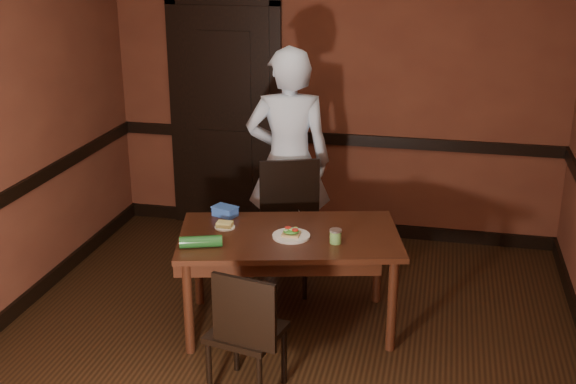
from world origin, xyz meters
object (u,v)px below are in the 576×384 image
at_px(person, 289,162).
at_px(cheese_saucer, 225,225).
at_px(chair_near, 247,329).
at_px(sandwich_plate, 291,235).
at_px(food_tub, 225,211).
at_px(sauce_jar, 336,236).
at_px(dining_table, 289,280).
at_px(chair_far, 274,230).

distance_m(person, cheese_saucer, 0.97).
height_order(chair_near, sandwich_plate, chair_near).
bearing_deg(food_tub, person, 85.62).
xyz_separation_m(sauce_jar, cheese_saucer, (-0.79, 0.09, -0.03)).
bearing_deg(cheese_saucer, food_tub, 106.45).
xyz_separation_m(dining_table, food_tub, (-0.53, 0.23, 0.39)).
distance_m(sandwich_plate, cheese_saucer, 0.49).
relative_size(sauce_jar, food_tub, 0.47).
relative_size(dining_table, chair_far, 1.49).
xyz_separation_m(cheese_saucer, food_tub, (-0.06, 0.22, 0.02)).
height_order(chair_near, food_tub, chair_near).
bearing_deg(chair_near, sauce_jar, -106.42).
distance_m(dining_table, sandwich_plate, 0.37).
xyz_separation_m(chair_near, food_tub, (-0.45, 1.05, 0.32)).
bearing_deg(food_tub, dining_table, -2.88).
bearing_deg(dining_table, cheese_saucer, 165.16).
xyz_separation_m(chair_far, person, (0.03, 0.40, 0.42)).
relative_size(chair_far, person, 0.54).
height_order(chair_far, sandwich_plate, chair_far).
distance_m(dining_table, cheese_saucer, 0.59).
xyz_separation_m(chair_near, cheese_saucer, (-0.38, 0.84, 0.30)).
relative_size(sauce_jar, cheese_saucer, 0.67).
bearing_deg(cheese_saucer, chair_near, -65.34).
xyz_separation_m(chair_far, sandwich_plate, (0.26, -0.57, 0.22)).
bearing_deg(sandwich_plate, food_tub, 153.12).
xyz_separation_m(dining_table, chair_near, (-0.08, -0.83, 0.07)).
relative_size(chair_far, cheese_saucer, 6.98).
height_order(sauce_jar, food_tub, sauce_jar).
distance_m(chair_near, food_tub, 1.19).
relative_size(person, sauce_jar, 19.21).
xyz_separation_m(chair_near, sauce_jar, (0.41, 0.74, 0.33)).
height_order(dining_table, sauce_jar, sauce_jar).
bearing_deg(dining_table, chair_far, 100.32).
height_order(dining_table, cheese_saucer, cheese_saucer).
height_order(sandwich_plate, food_tub, food_tub).
xyz_separation_m(person, food_tub, (-0.32, -0.69, -0.18)).
bearing_deg(cheese_saucer, dining_table, -1.10).
bearing_deg(food_tub, cheese_saucer, -53.05).
bearing_deg(cheese_saucer, chair_far, 65.82).
relative_size(dining_table, sauce_jar, 15.59).
relative_size(chair_far, sandwich_plate, 3.93).
relative_size(cheese_saucer, food_tub, 0.71).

